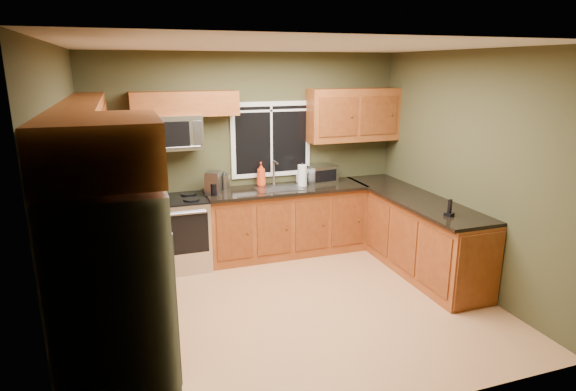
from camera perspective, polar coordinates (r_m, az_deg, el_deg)
floor at (r=5.35m, az=0.73°, el=-12.96°), size 4.20×4.20×0.00m
ceiling at (r=4.73m, az=0.84°, el=17.30°), size 4.20×4.20×0.00m
back_wall at (r=6.55m, az=-4.55°, el=4.79°), size 4.20×0.00×4.20m
front_wall at (r=3.30m, az=11.41°, el=-5.95°), size 4.20×0.00×4.20m
left_wall at (r=4.62m, az=-24.54°, el=-0.94°), size 0.00×3.60×3.60m
right_wall at (r=5.90m, az=20.39°, el=2.72°), size 0.00×3.60×3.60m
window at (r=6.58m, az=-2.00°, el=6.66°), size 1.12×0.03×1.02m
base_cabinets_left at (r=5.34m, az=-19.82°, el=-8.63°), size 0.60×2.65×0.90m
countertop_left at (r=5.18m, az=-20.00°, el=-3.83°), size 0.65×2.65×0.04m
base_cabinets_back at (r=6.61m, az=-0.24°, el=-3.13°), size 2.17×0.60×0.90m
countertop_back at (r=6.45m, az=-0.17°, el=0.77°), size 2.17×0.65×0.04m
base_cabinets_peninsula at (r=6.38m, az=14.50°, el=-4.32°), size 0.60×2.52×0.90m
countertop_peninsula at (r=6.23m, az=14.56°, el=-0.24°), size 0.65×2.50×0.04m
upper_cabinets_left at (r=4.98m, az=-22.82°, el=6.32°), size 0.33×2.65×0.72m
upper_cabinets_back_left at (r=6.14m, az=-12.13°, el=10.59°), size 1.30×0.33×0.30m
upper_cabinets_back_right at (r=6.83m, az=7.74°, el=9.45°), size 1.30×0.33×0.72m
upper_cabinet_over_fridge at (r=3.19m, az=-21.40°, el=5.23°), size 0.72×0.90×0.38m
refrigerator at (r=3.54m, az=-19.60°, el=-13.06°), size 0.74×0.90×1.80m
range at (r=6.28m, az=-12.94°, el=-4.33°), size 0.76×0.69×0.94m
microwave at (r=6.13m, az=-13.78°, el=7.28°), size 0.76×0.41×0.42m
sink at (r=6.43m, az=-1.20°, el=1.00°), size 0.60×0.42×0.36m
toaster_oven at (r=6.75m, az=4.04°, el=2.59°), size 0.42×0.34×0.24m
coffee_maker at (r=6.17m, az=-8.85°, el=1.40°), size 0.24×0.28×0.29m
kettle at (r=6.38m, az=-7.54°, el=1.71°), size 0.16×0.16×0.25m
paper_towel_roll at (r=6.52m, az=1.71°, el=2.39°), size 0.16×0.16×0.32m
soap_bottle_a at (r=6.51m, az=-3.21°, el=2.54°), size 0.16×0.16×0.33m
soap_bottle_b at (r=6.72m, az=1.51°, el=2.41°), size 0.11×0.11×0.20m
cordless_phone at (r=5.51m, az=18.59°, el=-1.75°), size 0.11×0.11×0.19m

